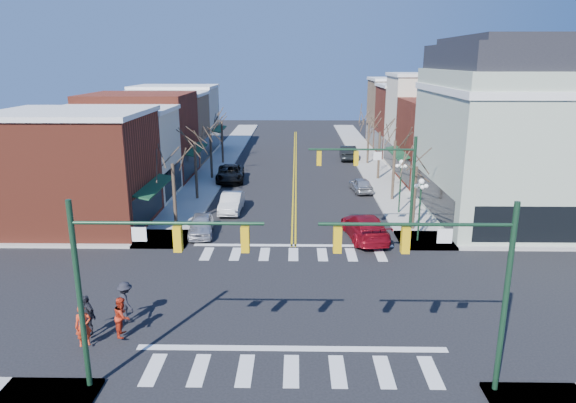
{
  "coord_description": "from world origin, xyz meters",
  "views": [
    {
      "loc": [
        0.16,
        -23.65,
        11.66
      ],
      "look_at": [
        -0.37,
        8.42,
        2.8
      ],
      "focal_mm": 32.0,
      "sensor_mm": 36.0,
      "label": 1
    }
  ],
  "objects_px": {
    "car_right_mid": "(361,185)",
    "car_left_mid": "(231,203)",
    "lamppost_corner": "(420,199)",
    "car_right_near": "(365,227)",
    "pedestrian_red_a": "(83,326)",
    "pedestrian_dark_a": "(87,315)",
    "car_left_far": "(230,173)",
    "car_right_far": "(348,153)",
    "pedestrian_red_b": "(122,316)",
    "pedestrian_dark_b": "(126,301)",
    "victorian_corner": "(518,130)",
    "car_left_near": "(201,225)",
    "lamppost_midblock": "(401,177)"
  },
  "relations": [
    {
      "from": "car_left_mid",
      "to": "car_right_near",
      "type": "distance_m",
      "value": 11.63
    },
    {
      "from": "pedestrian_red_b",
      "to": "pedestrian_dark_b",
      "type": "distance_m",
      "value": 1.34
    },
    {
      "from": "lamppost_midblock",
      "to": "car_right_mid",
      "type": "relative_size",
      "value": 1.1
    },
    {
      "from": "lamppost_corner",
      "to": "pedestrian_dark_b",
      "type": "relative_size",
      "value": 2.32
    },
    {
      "from": "lamppost_midblock",
      "to": "car_left_near",
      "type": "relative_size",
      "value": 1.06
    },
    {
      "from": "lamppost_midblock",
      "to": "pedestrian_dark_b",
      "type": "height_order",
      "value": "lamppost_midblock"
    },
    {
      "from": "victorian_corner",
      "to": "pedestrian_dark_a",
      "type": "relative_size",
      "value": 7.81
    },
    {
      "from": "lamppost_corner",
      "to": "pedestrian_red_a",
      "type": "relative_size",
      "value": 2.44
    },
    {
      "from": "car_left_mid",
      "to": "pedestrian_dark_a",
      "type": "xyz_separation_m",
      "value": [
        -3.86,
        -19.28,
        0.32
      ]
    },
    {
      "from": "pedestrian_red_a",
      "to": "pedestrian_dark_a",
      "type": "distance_m",
      "value": 0.91
    },
    {
      "from": "lamppost_corner",
      "to": "car_left_near",
      "type": "height_order",
      "value": "lamppost_corner"
    },
    {
      "from": "car_left_far",
      "to": "car_right_far",
      "type": "distance_m",
      "value": 17.42
    },
    {
      "from": "car_left_far",
      "to": "pedestrian_dark_a",
      "type": "relative_size",
      "value": 3.13
    },
    {
      "from": "car_left_far",
      "to": "pedestrian_dark_a",
      "type": "height_order",
      "value": "pedestrian_dark_a"
    },
    {
      "from": "pedestrian_red_a",
      "to": "pedestrian_red_b",
      "type": "relative_size",
      "value": 1.0
    },
    {
      "from": "car_left_far",
      "to": "car_right_far",
      "type": "height_order",
      "value": "car_right_far"
    },
    {
      "from": "pedestrian_red_a",
      "to": "car_right_near",
      "type": "bearing_deg",
      "value": 20.54
    },
    {
      "from": "pedestrian_dark_a",
      "to": "car_left_far",
      "type": "bearing_deg",
      "value": 117.46
    },
    {
      "from": "car_left_mid",
      "to": "pedestrian_dark_a",
      "type": "distance_m",
      "value": 19.67
    },
    {
      "from": "car_right_far",
      "to": "pedestrian_red_b",
      "type": "bearing_deg",
      "value": 73.21
    },
    {
      "from": "car_right_far",
      "to": "pedestrian_dark_b",
      "type": "distance_m",
      "value": 42.77
    },
    {
      "from": "lamppost_corner",
      "to": "pedestrian_red_b",
      "type": "height_order",
      "value": "lamppost_corner"
    },
    {
      "from": "lamppost_midblock",
      "to": "pedestrian_dark_a",
      "type": "height_order",
      "value": "lamppost_midblock"
    },
    {
      "from": "pedestrian_red_a",
      "to": "victorian_corner",
      "type": "bearing_deg",
      "value": 11.98
    },
    {
      "from": "car_left_far",
      "to": "pedestrian_red_a",
      "type": "height_order",
      "value": "pedestrian_red_a"
    },
    {
      "from": "car_left_near",
      "to": "car_left_mid",
      "type": "height_order",
      "value": "car_left_mid"
    },
    {
      "from": "pedestrian_dark_b",
      "to": "car_right_mid",
      "type": "bearing_deg",
      "value": -69.93
    },
    {
      "from": "victorian_corner",
      "to": "lamppost_midblock",
      "type": "relative_size",
      "value": 3.29
    },
    {
      "from": "car_right_far",
      "to": "car_left_near",
      "type": "bearing_deg",
      "value": 66.86
    },
    {
      "from": "pedestrian_red_a",
      "to": "pedestrian_dark_a",
      "type": "relative_size",
      "value": 0.97
    },
    {
      "from": "lamppost_corner",
      "to": "pedestrian_red_b",
      "type": "bearing_deg",
      "value": -141.43
    },
    {
      "from": "car_left_mid",
      "to": "car_right_near",
      "type": "relative_size",
      "value": 0.78
    },
    {
      "from": "car_left_far",
      "to": "victorian_corner",
      "type": "bearing_deg",
      "value": -30.92
    },
    {
      "from": "car_left_far",
      "to": "car_right_near",
      "type": "distance_m",
      "value": 20.25
    },
    {
      "from": "car_right_mid",
      "to": "car_left_mid",
      "type": "bearing_deg",
      "value": 23.45
    },
    {
      "from": "car_left_near",
      "to": "pedestrian_red_b",
      "type": "distance_m",
      "value": 13.73
    },
    {
      "from": "victorian_corner",
      "to": "car_right_far",
      "type": "distance_m",
      "value": 26.12
    },
    {
      "from": "victorian_corner",
      "to": "lamppost_corner",
      "type": "xyz_separation_m",
      "value": [
        -8.3,
        -6.0,
        -3.7
      ]
    },
    {
      "from": "car_right_far",
      "to": "pedestrian_dark_b",
      "type": "bearing_deg",
      "value": 72.32
    },
    {
      "from": "victorian_corner",
      "to": "car_left_mid",
      "type": "xyz_separation_m",
      "value": [
        -21.49,
        0.97,
        -5.91
      ]
    },
    {
      "from": "car_left_far",
      "to": "car_left_near",
      "type": "bearing_deg",
      "value": -94.1
    },
    {
      "from": "lamppost_midblock",
      "to": "car_right_mid",
      "type": "xyz_separation_m",
      "value": [
        -2.13,
        7.01,
        -2.29
      ]
    },
    {
      "from": "car_left_far",
      "to": "pedestrian_red_b",
      "type": "relative_size",
      "value": 3.23
    },
    {
      "from": "lamppost_midblock",
      "to": "car_left_near",
      "type": "distance_m",
      "value": 15.64
    },
    {
      "from": "car_left_near",
      "to": "pedestrian_dark_b",
      "type": "distance_m",
      "value": 12.45
    },
    {
      "from": "lamppost_corner",
      "to": "car_right_near",
      "type": "relative_size",
      "value": 0.75
    },
    {
      "from": "car_right_mid",
      "to": "car_right_far",
      "type": "bearing_deg",
      "value": -98.33
    },
    {
      "from": "car_right_mid",
      "to": "pedestrian_red_b",
      "type": "xyz_separation_m",
      "value": [
        -13.37,
        -25.87,
        0.36
      ]
    },
    {
      "from": "lamppost_corner",
      "to": "pedestrian_dark_a",
      "type": "xyz_separation_m",
      "value": [
        -17.04,
        -12.31,
        -1.9
      ]
    },
    {
      "from": "car_left_mid",
      "to": "car_left_far",
      "type": "xyz_separation_m",
      "value": [
        -1.41,
        10.59,
        0.05
      ]
    }
  ]
}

